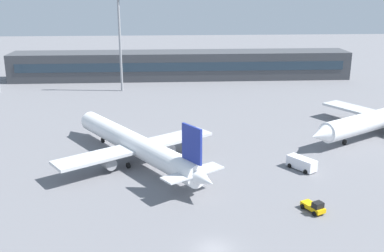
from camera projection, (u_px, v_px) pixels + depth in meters
ground_plane at (193, 140)px, 92.30m from camera, size 400.00×400.00×0.00m
terminal_building at (181, 65)px, 151.56m from camera, size 111.54×12.13×9.00m
airplane_near at (134, 144)px, 80.42m from camera, size 28.23×37.69×10.75m
baggage_tug_yellow at (314, 207)px, 62.89m from camera, size 2.95×3.90×1.75m
service_van_white at (302, 163)px, 77.35m from camera, size 4.61×5.41×2.08m
floodlight_tower_east at (120, 37)px, 130.49m from camera, size 3.20×0.80×27.45m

